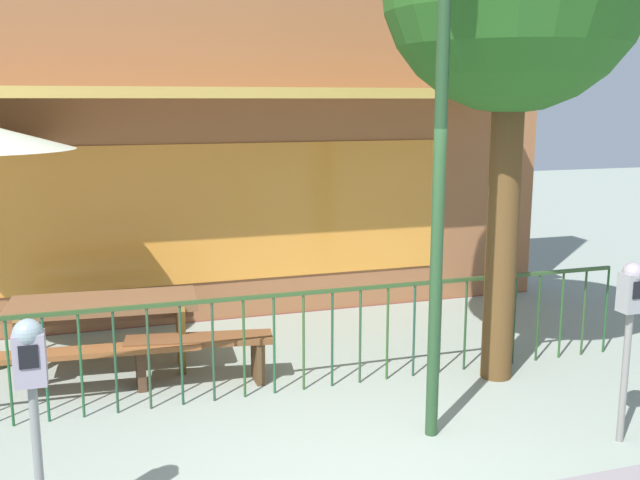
{
  "coord_description": "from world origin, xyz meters",
  "views": [
    {
      "loc": [
        -1.71,
        -4.31,
        2.71
      ],
      "look_at": [
        0.43,
        2.34,
        1.36
      ],
      "focal_mm": 40.74,
      "sensor_mm": 36.0,
      "label": 1
    }
  ],
  "objects_px": {
    "patio_bench": "(199,349)",
    "parking_meter_far": "(31,374)",
    "parking_meter_near": "(631,305)",
    "picnic_table_left": "(104,316)",
    "street_lamp": "(441,105)"
  },
  "relations": [
    {
      "from": "patio_bench",
      "to": "parking_meter_near",
      "type": "height_order",
      "value": "parking_meter_near"
    },
    {
      "from": "parking_meter_near",
      "to": "street_lamp",
      "type": "relative_size",
      "value": 0.36
    },
    {
      "from": "picnic_table_left",
      "to": "street_lamp",
      "type": "relative_size",
      "value": 0.46
    },
    {
      "from": "patio_bench",
      "to": "parking_meter_near",
      "type": "relative_size",
      "value": 0.97
    },
    {
      "from": "parking_meter_far",
      "to": "parking_meter_near",
      "type": "bearing_deg",
      "value": 1.24
    },
    {
      "from": "picnic_table_left",
      "to": "parking_meter_far",
      "type": "xyz_separation_m",
      "value": [
        -0.46,
        -2.88,
        0.52
      ]
    },
    {
      "from": "parking_meter_far",
      "to": "street_lamp",
      "type": "relative_size",
      "value": 0.36
    },
    {
      "from": "patio_bench",
      "to": "parking_meter_far",
      "type": "bearing_deg",
      "value": -119.39
    },
    {
      "from": "parking_meter_near",
      "to": "street_lamp",
      "type": "bearing_deg",
      "value": 157.43
    },
    {
      "from": "patio_bench",
      "to": "parking_meter_far",
      "type": "height_order",
      "value": "parking_meter_far"
    },
    {
      "from": "patio_bench",
      "to": "parking_meter_far",
      "type": "xyz_separation_m",
      "value": [
        -1.32,
        -2.34,
        0.78
      ]
    },
    {
      "from": "patio_bench",
      "to": "parking_meter_near",
      "type": "bearing_deg",
      "value": -36.33
    },
    {
      "from": "picnic_table_left",
      "to": "parking_meter_near",
      "type": "distance_m",
      "value": 4.82
    },
    {
      "from": "parking_meter_near",
      "to": "parking_meter_far",
      "type": "height_order",
      "value": "parking_meter_near"
    },
    {
      "from": "parking_meter_near",
      "to": "picnic_table_left",
      "type": "bearing_deg",
      "value": 144.5
    }
  ]
}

